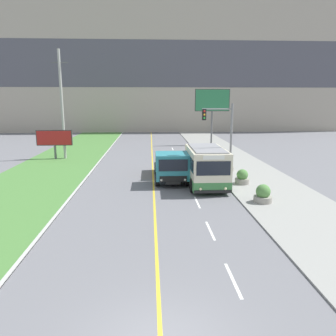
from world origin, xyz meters
name	(u,v)px	position (x,y,z in m)	size (l,w,h in m)	color
lane_marking_centre	(170,304)	(0.35, 1.88, 0.00)	(2.88, 140.00, 0.01)	gold
apartment_block_background	(150,69)	(0.00, 61.65, 12.46)	(80.00, 8.04, 24.91)	#A89E8E
city_bus	(206,167)	(3.96, 16.23, 1.50)	(2.75, 5.61, 2.97)	beige
dump_truck	(171,167)	(1.43, 17.76, 1.24)	(2.58, 6.99, 2.45)	black
utility_pole_far	(62,105)	(-9.65, 28.86, 5.86)	(1.80, 0.28, 11.61)	#9E9E99
traffic_light_mast	(223,134)	(5.16, 16.38, 3.91)	(2.28, 0.32, 6.17)	slate
billboard_large	(212,102)	(8.62, 39.20, 6.02)	(4.94, 0.24, 7.86)	#59595B
billboard_small	(54,139)	(-10.68, 28.77, 2.24)	(3.87, 0.24, 3.17)	#59595B
planter_round_near	(263,194)	(6.86, 11.99, 0.58)	(1.14, 1.14, 1.15)	gray
planter_round_second	(242,177)	(6.82, 16.59, 0.57)	(1.08, 1.08, 1.14)	gray
planter_round_third	(228,166)	(6.81, 21.19, 0.55)	(1.06, 1.06, 1.10)	gray
planter_round_far	(218,157)	(6.81, 25.79, 0.59)	(1.16, 1.16, 1.17)	gray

